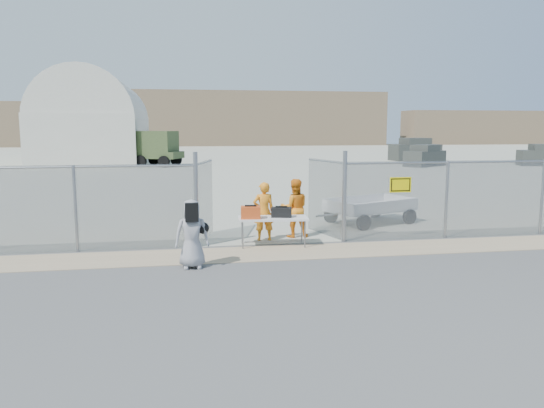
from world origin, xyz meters
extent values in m
plane|color=#454545|center=(0.00, 0.00, 0.00)|extent=(160.00, 160.00, 0.00)
cube|color=#ABAC98|center=(0.00, 42.00, 0.01)|extent=(160.00, 80.00, 0.01)
cube|color=tan|center=(0.00, 1.00, 0.01)|extent=(44.00, 1.60, 0.01)
cube|color=#D64D1B|center=(-0.61, 1.73, 0.93)|extent=(0.54, 0.40, 0.32)
cube|color=black|center=(0.22, 1.81, 0.90)|extent=(0.59, 0.43, 0.25)
imported|color=orange|center=(-0.14, 2.53, 0.82)|extent=(0.61, 0.41, 1.64)
imported|color=orange|center=(0.80, 2.84, 0.84)|extent=(0.85, 0.68, 1.68)
imported|color=#95959A|center=(-2.17, -0.04, 0.77)|extent=(0.77, 0.51, 1.55)
camera|label=1|loc=(-2.36, -11.75, 3.14)|focal=35.00mm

